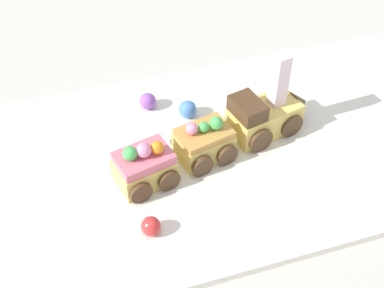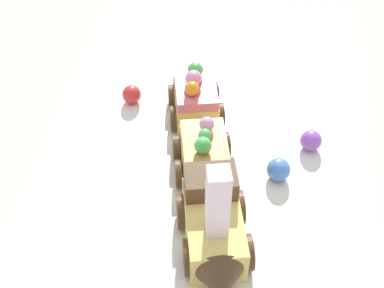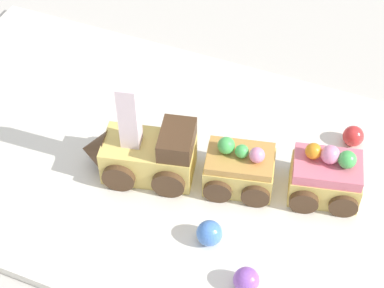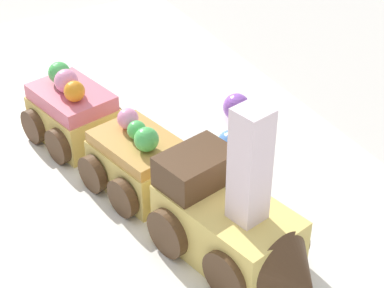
% 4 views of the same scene
% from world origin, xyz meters
% --- Properties ---
extents(ground_plane, '(10.00, 10.00, 0.00)m').
position_xyz_m(ground_plane, '(0.00, 0.00, 0.00)').
color(ground_plane, beige).
extents(display_board, '(0.82, 0.40, 0.01)m').
position_xyz_m(display_board, '(0.00, 0.00, 0.01)').
color(display_board, white).
rests_on(display_board, ground_plane).
extents(cake_train_locomotive, '(0.14, 0.09, 0.13)m').
position_xyz_m(cake_train_locomotive, '(0.08, 0.02, 0.04)').
color(cake_train_locomotive, '#EACC66').
rests_on(cake_train_locomotive, display_board).
extents(cake_car_caramel, '(0.09, 0.08, 0.07)m').
position_xyz_m(cake_car_caramel, '(-0.03, -0.00, 0.04)').
color(cake_car_caramel, '#EACC66').
rests_on(cake_car_caramel, display_board).
extents(cake_car_strawberry, '(0.09, 0.08, 0.07)m').
position_xyz_m(cake_car_strawberry, '(-0.12, -0.02, 0.04)').
color(cake_car_strawberry, '#EACC66').
rests_on(cake_car_strawberry, display_board).
extents(gumball_purple, '(0.03, 0.03, 0.03)m').
position_xyz_m(gumball_purple, '(-0.08, 0.13, 0.03)').
color(gumball_purple, '#9956C6').
rests_on(gumball_purple, display_board).
extents(gumball_red, '(0.03, 0.03, 0.03)m').
position_xyz_m(gumball_red, '(-0.13, -0.11, 0.02)').
color(gumball_red, red).
rests_on(gumball_red, display_board).
extents(gumball_blue, '(0.03, 0.03, 0.03)m').
position_xyz_m(gumball_blue, '(-0.02, 0.09, 0.03)').
color(gumball_blue, '#4C84E0').
rests_on(gumball_blue, display_board).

